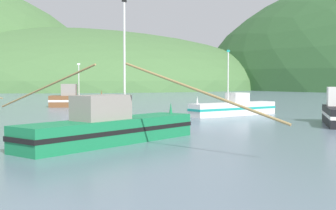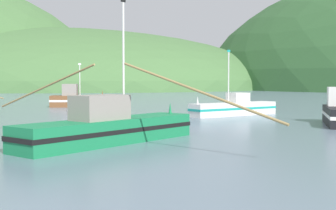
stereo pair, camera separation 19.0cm
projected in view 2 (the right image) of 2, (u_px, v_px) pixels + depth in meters
hill_far_left at (51, 88)px, 180.55m from camera, size 171.22×136.98×43.68m
fishing_boat_green at (108, 127)px, 25.32m from camera, size 17.52×10.99×7.84m
fishing_boat_white at (234, 108)px, 44.94m from camera, size 8.34×7.98×6.16m
fishing_boat_brown at (77, 99)px, 58.29m from camera, size 6.92×3.58×5.36m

